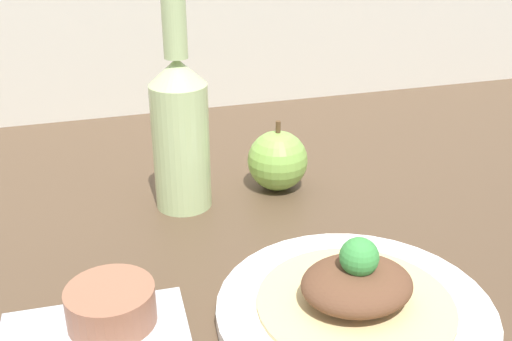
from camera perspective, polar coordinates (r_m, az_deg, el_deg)
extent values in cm
cube|color=brown|center=(63.02, 2.77, -10.81)|extent=(180.00, 110.00, 4.00)
cylinder|color=white|center=(55.66, 9.36, -13.13)|extent=(24.79, 24.79, 1.50)
torus|color=white|center=(55.34, 9.40, -12.70)|extent=(23.86, 23.86, 1.05)
cylinder|color=#D6BC7F|center=(55.08, 9.43, -12.35)|extent=(17.60, 17.60, 0.40)
ellipsoid|color=brown|center=(53.91, 9.58, -10.65)|extent=(10.01, 8.51, 3.61)
sphere|color=green|center=(52.34, 9.80, -8.11)|extent=(3.43, 3.43, 3.43)
cylinder|color=#B7D18E|center=(71.11, -7.13, 2.23)|extent=(6.73, 6.73, 15.24)
cone|color=#B7D18E|center=(68.16, -7.53, 9.34)|extent=(6.73, 6.73, 3.03)
cylinder|color=#B7D18E|center=(66.93, -7.80, 13.90)|extent=(2.69, 2.69, 8.01)
sphere|color=#84B74C|center=(76.33, 2.07, 0.96)|extent=(7.70, 7.70, 7.70)
cylinder|color=brown|center=(74.65, 2.12, 4.09)|extent=(0.62, 0.62, 1.73)
cube|color=#B7BCC6|center=(54.79, -15.14, -14.93)|extent=(16.38, 10.87, 0.80)
cylinder|color=#996047|center=(55.02, -13.62, -12.53)|extent=(7.81, 7.81, 3.85)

